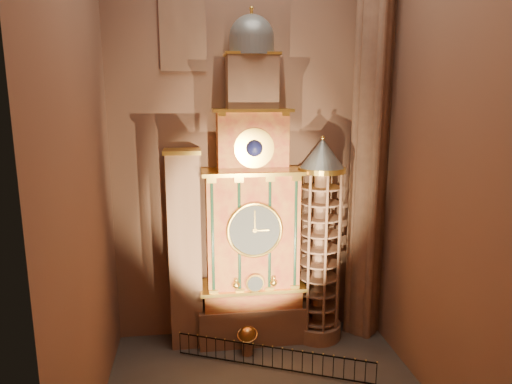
{
  "coord_description": "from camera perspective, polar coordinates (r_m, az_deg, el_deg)",
  "views": [
    {
      "loc": [
        -2.93,
        -17.2,
        12.65
      ],
      "look_at": [
        -0.07,
        3.0,
        8.41
      ],
      "focal_mm": 32.0,
      "sensor_mm": 36.0,
      "label": 1
    }
  ],
  "objects": [
    {
      "name": "stair_turret",
      "position": [
        23.99,
        7.95,
        -6.31
      ],
      "size": [
        2.5,
        2.5,
        10.8
      ],
      "color": "#8C634C",
      "rests_on": "floor"
    },
    {
      "name": "iron_railing",
      "position": [
        22.9,
        2.07,
        -20.01
      ],
      "size": [
        8.71,
        3.9,
        1.12
      ],
      "color": "black",
      "rests_on": "floor"
    },
    {
      "name": "stained_glass_window",
      "position": [
        23.44,
        -9.22,
        21.04
      ],
      "size": [
        2.2,
        0.14,
        5.2
      ],
      "color": "navy",
      "rests_on": "wall_back"
    },
    {
      "name": "wall_left",
      "position": [
        17.76,
        -21.37,
        5.59
      ],
      "size": [
        0.0,
        22.0,
        22.0
      ],
      "primitive_type": "plane",
      "rotation": [
        1.57,
        0.0,
        1.57
      ],
      "color": "#8A614A",
      "rests_on": "floor"
    },
    {
      "name": "gothic_pier",
      "position": [
        24.03,
        14.17,
        7.44
      ],
      "size": [
        2.04,
        2.04,
        22.0
      ],
      "color": "#8C634C",
      "rests_on": "floor"
    },
    {
      "name": "wall_right",
      "position": [
        19.93,
        22.0,
        6.13
      ],
      "size": [
        0.0,
        22.0,
        22.0
      ],
      "primitive_type": "plane",
      "rotation": [
        1.57,
        0.0,
        -1.57
      ],
      "color": "#8A614A",
      "rests_on": "floor"
    },
    {
      "name": "celestial_globe",
      "position": [
        23.9,
        -1.09,
        -17.74
      ],
      "size": [
        1.27,
        1.23,
        1.48
      ],
      "color": "#8C634C",
      "rests_on": "floor"
    },
    {
      "name": "wall_back",
      "position": [
        23.45,
        -0.86,
        7.7
      ],
      "size": [
        22.0,
        0.0,
        22.0
      ],
      "primitive_type": "plane",
      "rotation": [
        1.57,
        0.0,
        0.0
      ],
      "color": "#8A614A",
      "rests_on": "floor"
    },
    {
      "name": "portrait_tower",
      "position": [
        23.43,
        -8.84,
        -7.09
      ],
      "size": [
        1.8,
        1.6,
        10.2
      ],
      "color": "#8C634C",
      "rests_on": "floor"
    },
    {
      "name": "astronomical_clock",
      "position": [
        23.15,
        -0.5,
        -3.22
      ],
      "size": [
        5.6,
        2.41,
        16.7
      ],
      "color": "#8C634C",
      "rests_on": "floor"
    }
  ]
}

